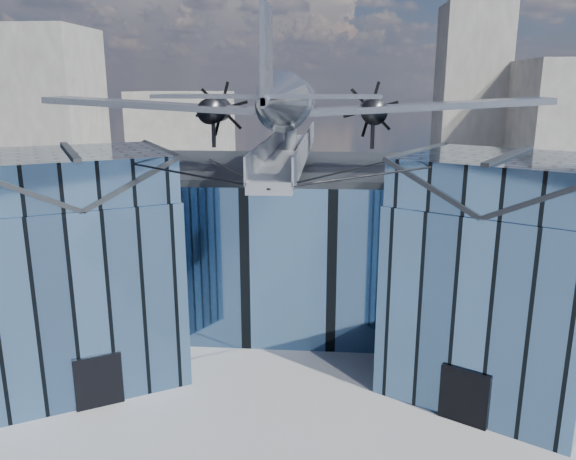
{
  "coord_description": "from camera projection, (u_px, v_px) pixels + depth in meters",
  "views": [
    {
      "loc": [
        2.4,
        -27.61,
        14.88
      ],
      "look_at": [
        0.0,
        2.0,
        7.2
      ],
      "focal_mm": 35.0,
      "sensor_mm": 36.0,
      "label": 1
    }
  ],
  "objects": [
    {
      "name": "ground_plane",
      "position": [
        285.0,
        367.0,
        30.55
      ],
      "size": [
        120.0,
        120.0,
        0.0
      ],
      "primitive_type": "plane",
      "color": "gray"
    },
    {
      "name": "museum",
      "position": [
        293.0,
        241.0,
        34.78
      ],
      "size": [
        32.88,
        24.5,
        17.6
      ],
      "color": "#486B92",
      "rests_on": "ground"
    },
    {
      "name": "bg_towers",
      "position": [
        327.0,
        122.0,
        76.66
      ],
      "size": [
        77.0,
        24.5,
        26.0
      ],
      "color": "gray",
      "rests_on": "ground"
    }
  ]
}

